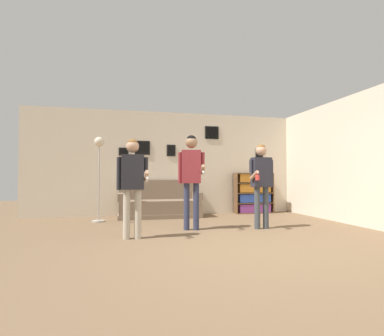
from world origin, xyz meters
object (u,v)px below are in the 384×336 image
object	(u,v)px
person_watcher_holding_cup	(261,177)
person_player_foreground_left	(132,178)
floor_lamp	(99,160)
person_player_foreground_center	(191,171)
bookshelf	(254,193)
couch	(160,205)
bottle_on_floor	(127,218)

from	to	relation	value
person_watcher_holding_cup	person_player_foreground_left	bearing A→B (deg)	-170.93
floor_lamp	person_player_foreground_center	xyz separation A→B (m)	(1.78, -1.45, -0.27)
bookshelf	couch	bearing A→B (deg)	-175.74
person_player_foreground_left	person_watcher_holding_cup	size ratio (longest dim) A/B	0.99
bookshelf	person_player_foreground_center	bearing A→B (deg)	-136.38
bottle_on_floor	person_player_foreground_left	bearing A→B (deg)	-88.11
couch	bookshelf	distance (m)	2.63
floor_lamp	bookshelf	bearing A→B (deg)	9.70
bookshelf	person_player_foreground_left	world-z (taller)	person_player_foreground_left
couch	person_player_foreground_left	xyz separation A→B (m)	(-0.74, -2.51, 0.69)
bottle_on_floor	person_player_foreground_center	bearing A→B (deg)	-45.98
couch	bookshelf	xyz separation A→B (m)	(2.61, 0.19, 0.25)
couch	person_player_foreground_left	world-z (taller)	person_player_foreground_left
couch	floor_lamp	world-z (taller)	floor_lamp
bookshelf	person_player_foreground_center	size ratio (longest dim) A/B	0.61
couch	floor_lamp	bearing A→B (deg)	-160.73
bookshelf	floor_lamp	size ratio (longest dim) A/B	0.58
bookshelf	floor_lamp	xyz separation A→B (m)	(-4.01, -0.69, 0.83)
person_player_foreground_left	bottle_on_floor	world-z (taller)	person_player_foreground_left
couch	bottle_on_floor	bearing A→B (deg)	-137.25
couch	person_watcher_holding_cup	size ratio (longest dim) A/B	1.23
bookshelf	bottle_on_floor	xyz separation A→B (m)	(-3.40, -0.93, -0.44)
person_player_foreground_center	person_watcher_holding_cup	world-z (taller)	person_player_foreground_center
person_player_foreground_center	bottle_on_floor	size ratio (longest dim) A/B	6.74
couch	person_player_foreground_left	bearing A→B (deg)	-106.41
couch	bottle_on_floor	distance (m)	1.10
person_player_foreground_center	person_watcher_holding_cup	xyz separation A→B (m)	(1.34, -0.18, -0.11)
person_player_foreground_left	floor_lamp	bearing A→B (deg)	108.42
person_player_foreground_left	person_watcher_holding_cup	world-z (taller)	person_watcher_holding_cup
floor_lamp	person_watcher_holding_cup	xyz separation A→B (m)	(3.12, -1.62, -0.38)
couch	floor_lamp	distance (m)	1.84
bookshelf	person_player_foreground_left	size ratio (longest dim) A/B	0.68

